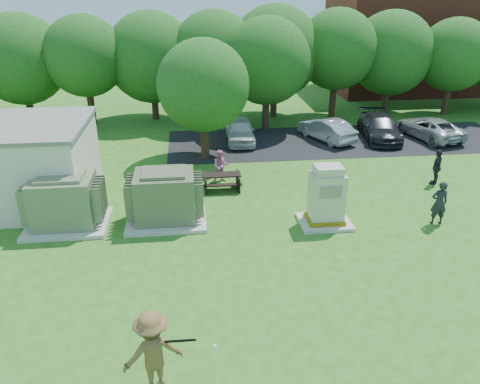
{
  "coord_description": "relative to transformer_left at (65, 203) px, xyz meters",
  "views": [
    {
      "loc": [
        -1.75,
        -11.79,
        8.43
      ],
      "look_at": [
        0.0,
        4.0,
        1.3
      ],
      "focal_mm": 35.0,
      "sensor_mm": 36.0,
      "label": 1
    }
  ],
  "objects": [
    {
      "name": "transformer_left",
      "position": [
        0.0,
        0.0,
        0.0
      ],
      "size": [
        3.0,
        2.4,
        2.07
      ],
      "color": "beige",
      "rests_on": "ground"
    },
    {
      "name": "ground",
      "position": [
        6.5,
        -4.5,
        -0.97
      ],
      "size": [
        120.0,
        120.0,
        0.0
      ],
      "primitive_type": "plane",
      "color": "#2D6619",
      "rests_on": "ground"
    },
    {
      "name": "person_by_generator",
      "position": [
        13.94,
        -1.37,
        -0.1
      ],
      "size": [
        0.66,
        0.46,
        1.74
      ],
      "primitive_type": "imported",
      "rotation": [
        0.0,
        0.0,
        3.08
      ],
      "color": "black",
      "rests_on": "ground"
    },
    {
      "name": "parking_strip",
      "position": [
        13.5,
        9.0,
        -0.96
      ],
      "size": [
        20.0,
        6.0,
        0.01
      ],
      "primitive_type": "cube",
      "color": "#232326",
      "rests_on": "ground"
    },
    {
      "name": "picnic_table",
      "position": [
        6.06,
        2.8,
        -0.52
      ],
      "size": [
        1.68,
        1.26,
        0.72
      ],
      "color": "black",
      "rests_on": "ground"
    },
    {
      "name": "tree_row",
      "position": [
        8.25,
        14.0,
        3.18
      ],
      "size": [
        41.3,
        13.3,
        7.3
      ],
      "color": "#47301E",
      "rests_on": "ground"
    },
    {
      "name": "brick_building",
      "position": [
        24.5,
        22.5,
        3.03
      ],
      "size": [
        15.0,
        8.0,
        8.0
      ],
      "primitive_type": "cube",
      "color": "maroon",
      "rests_on": "ground"
    },
    {
      "name": "car_dark",
      "position": [
        15.81,
        9.2,
        -0.29
      ],
      "size": [
        2.56,
        4.93,
        1.37
      ],
      "primitive_type": "imported",
      "rotation": [
        0.0,
        0.0,
        -0.14
      ],
      "color": "black",
      "rests_on": "ground"
    },
    {
      "name": "car_white",
      "position": [
        7.62,
        9.5,
        -0.31
      ],
      "size": [
        1.72,
        3.95,
        1.32
      ],
      "primitive_type": "imported",
      "rotation": [
        0.0,
        0.0,
        -0.04
      ],
      "color": "silver",
      "rests_on": "ground"
    },
    {
      "name": "car_silver_a",
      "position": [
        12.65,
        9.24,
        -0.33
      ],
      "size": [
        2.83,
        4.12,
        1.29
      ],
      "primitive_type": "imported",
      "rotation": [
        0.0,
        0.0,
        3.56
      ],
      "color": "#B6B6BB",
      "rests_on": "ground"
    },
    {
      "name": "person_at_picnic",
      "position": [
        6.08,
        3.71,
        -0.22
      ],
      "size": [
        0.74,
        0.58,
        1.51
      ],
      "primitive_type": "imported",
      "rotation": [
        0.0,
        0.0,
        -0.02
      ],
      "color": "pink",
      "rests_on": "ground"
    },
    {
      "name": "person_walking_right",
      "position": [
        15.77,
        2.32,
        -0.15
      ],
      "size": [
        0.95,
        0.97,
        1.64
      ],
      "primitive_type": "imported",
      "rotation": [
        0.0,
        0.0,
        3.95
      ],
      "color": "#242429",
      "rests_on": "ground"
    },
    {
      "name": "generator_cabinet",
      "position": [
        9.71,
        -0.9,
        0.06
      ],
      "size": [
        1.93,
        1.58,
        2.35
      ],
      "color": "beige",
      "rests_on": "ground"
    },
    {
      "name": "car_silver_b",
      "position": [
        18.78,
        8.98,
        -0.35
      ],
      "size": [
        2.97,
        4.79,
        1.24
      ],
      "primitive_type": "imported",
      "rotation": [
        0.0,
        0.0,
        3.36
      ],
      "color": "#B2B2B7",
      "rests_on": "ground"
    },
    {
      "name": "transformer_right",
      "position": [
        3.7,
        0.0,
        0.0
      ],
      "size": [
        3.0,
        2.4,
        2.07
      ],
      "color": "beige",
      "rests_on": "ground"
    },
    {
      "name": "batter",
      "position": [
        3.72,
        -8.22,
        0.06
      ],
      "size": [
        1.5,
        1.11,
        2.07
      ],
      "primitive_type": "imported",
      "rotation": [
        0.0,
        0.0,
        3.43
      ],
      "color": "brown",
      "rests_on": "ground"
    },
    {
      "name": "batting_equipment",
      "position": [
        4.31,
        -8.27,
        0.32
      ],
      "size": [
        1.39,
        0.22,
        0.44
      ],
      "color": "black",
      "rests_on": "ground"
    }
  ]
}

